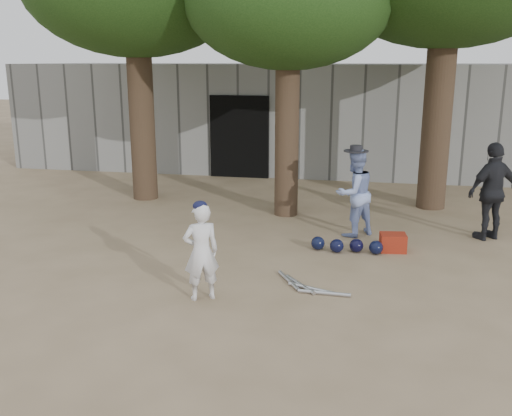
% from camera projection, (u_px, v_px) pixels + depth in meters
% --- Properties ---
extents(ground, '(70.00, 70.00, 0.00)m').
position_uv_depth(ground, '(200.00, 289.00, 7.96)').
color(ground, '#937C5E').
rests_on(ground, ground).
extents(boy_player, '(0.57, 0.51, 1.32)m').
position_uv_depth(boy_player, '(201.00, 252.00, 7.49)').
color(boy_player, silver).
rests_on(boy_player, ground).
extents(spectator_blue, '(0.97, 0.96, 1.58)m').
position_uv_depth(spectator_blue, '(354.00, 193.00, 10.23)').
color(spectator_blue, '#8B9FD7').
rests_on(spectator_blue, ground).
extents(spectator_dark, '(1.09, 0.90, 1.74)m').
position_uv_depth(spectator_dark, '(493.00, 191.00, 10.00)').
color(spectator_dark, black).
rests_on(spectator_dark, ground).
extents(red_bag, '(0.45, 0.37, 0.30)m').
position_uv_depth(red_bag, '(393.00, 243.00, 9.52)').
color(red_bag, maroon).
rests_on(red_bag, ground).
extents(back_building, '(16.00, 5.24, 3.00)m').
position_uv_depth(back_building, '(296.00, 114.00, 17.40)').
color(back_building, gray).
rests_on(back_building, ground).
extents(helmet_row, '(1.19, 0.31, 0.23)m').
position_uv_depth(helmet_row, '(347.00, 245.00, 9.48)').
color(helmet_row, black).
rests_on(helmet_row, ground).
extents(bat_pile, '(1.10, 0.74, 0.06)m').
position_uv_depth(bat_pile, '(306.00, 287.00, 7.99)').
color(bat_pile, '#ADAEB4').
rests_on(bat_pile, ground).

